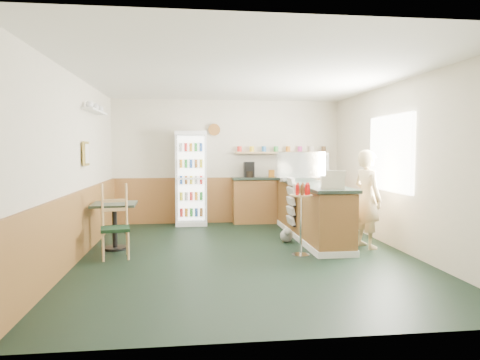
{
  "coord_description": "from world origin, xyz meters",
  "views": [
    {
      "loc": [
        -0.84,
        -6.44,
        1.6
      ],
      "look_at": [
        -0.01,
        0.6,
        1.11
      ],
      "focal_mm": 32.0,
      "sensor_mm": 36.0,
      "label": 1
    }
  ],
  "objects": [
    {
      "name": "dog_doorstop",
      "position": [
        0.83,
        0.78,
        0.13
      ],
      "size": [
        0.22,
        0.29,
        0.27
      ],
      "rotation": [
        0.0,
        0.0,
        -0.26
      ],
      "color": "gray",
      "rests_on": "ground"
    },
    {
      "name": "back_counter",
      "position": [
        1.19,
        2.8,
        0.55
      ],
      "size": [
        2.24,
        0.42,
        1.69
      ],
      "color": "#965A30",
      "rests_on": "ground"
    },
    {
      "name": "cash_register",
      "position": [
        1.35,
        -0.07,
        1.11
      ],
      "size": [
        0.42,
        0.43,
        0.2
      ],
      "primitive_type": "cube",
      "rotation": [
        0.0,
        0.0,
        -0.25
      ],
      "color": "beige",
      "rests_on": "service_counter"
    },
    {
      "name": "service_counter",
      "position": [
        1.35,
        1.07,
        0.46
      ],
      "size": [
        0.68,
        3.01,
        1.01
      ],
      "color": "#965A30",
      "rests_on": "ground"
    },
    {
      "name": "display_case",
      "position": [
        1.35,
        1.77,
        1.28
      ],
      "size": [
        0.97,
        0.5,
        0.55
      ],
      "color": "silver",
      "rests_on": "service_counter"
    },
    {
      "name": "cafe_chair",
      "position": [
        -1.94,
        0.09,
        0.57
      ],
      "size": [
        0.48,
        0.48,
        1.1
      ],
      "rotation": [
        0.0,
        0.0,
        0.19
      ],
      "color": "black",
      "rests_on": "ground"
    },
    {
      "name": "newspaper_rack",
      "position": [
        0.99,
        1.14,
        0.67
      ],
      "size": [
        0.09,
        0.44,
        0.88
      ],
      "color": "black",
      "rests_on": "ground"
    },
    {
      "name": "cafe_table",
      "position": [
        -2.05,
        0.59,
        0.53
      ],
      "size": [
        0.71,
        0.71,
        0.75
      ],
      "rotation": [
        0.0,
        0.0,
        0.04
      ],
      "color": "black",
      "rests_on": "ground"
    },
    {
      "name": "drinks_fridge",
      "position": [
        -0.81,
        2.74,
        1.0
      ],
      "size": [
        0.66,
        0.54,
        2.01
      ],
      "color": "white",
      "rests_on": "ground"
    },
    {
      "name": "room_envelope",
      "position": [
        -0.23,
        0.73,
        1.52
      ],
      "size": [
        5.04,
        6.02,
        2.72
      ],
      "color": "beige",
      "rests_on": "ground"
    },
    {
      "name": "shopkeeper",
      "position": [
        2.05,
        0.23,
        0.8
      ],
      "size": [
        0.51,
        0.62,
        1.61
      ],
      "primitive_type": "imported",
      "rotation": [
        0.0,
        0.0,
        1.83
      ],
      "color": "tan",
      "rests_on": "ground"
    },
    {
      "name": "ground",
      "position": [
        0.0,
        0.0,
        0.0
      ],
      "size": [
        6.0,
        6.0,
        0.0
      ],
      "primitive_type": "plane",
      "color": "black",
      "rests_on": "ground"
    },
    {
      "name": "condiment_stand",
      "position": [
        0.83,
        -0.17,
        0.74
      ],
      "size": [
        0.35,
        0.35,
        1.09
      ],
      "rotation": [
        0.0,
        0.0,
        -0.32
      ],
      "color": "silver",
      "rests_on": "ground"
    }
  ]
}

